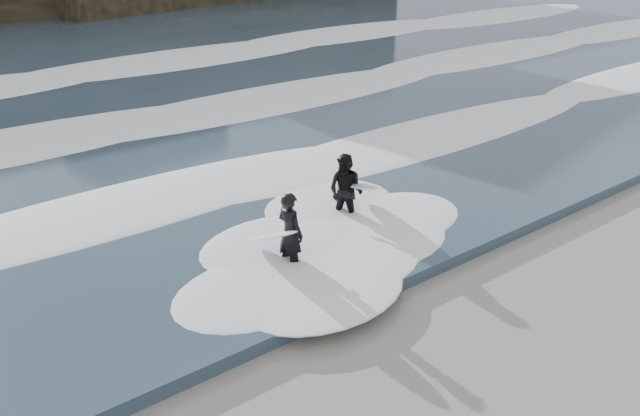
{
  "coord_description": "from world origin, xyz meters",
  "views": [
    {
      "loc": [
        -9.01,
        -4.6,
        7.06
      ],
      "look_at": [
        -1.41,
        5.53,
        1.0
      ],
      "focal_mm": 35.0,
      "sensor_mm": 36.0,
      "label": 1
    }
  ],
  "objects": [
    {
      "name": "foam_near",
      "position": [
        0.0,
        9.0,
        0.4
      ],
      "size": [
        60.0,
        3.2,
        0.2
      ],
      "primitive_type": "ellipsoid",
      "color": "white",
      "rests_on": "sea"
    },
    {
      "name": "sea",
      "position": [
        0.0,
        29.0,
        0.15
      ],
      "size": [
        90.0,
        52.0,
        0.3
      ],
      "primitive_type": "cube",
      "color": "#293C4C",
      "rests_on": "ground"
    },
    {
      "name": "foam_far",
      "position": [
        0.0,
        25.0,
        0.45
      ],
      "size": [
        60.0,
        4.8,
        0.3
      ],
      "primitive_type": "ellipsoid",
      "color": "white",
      "rests_on": "sea"
    },
    {
      "name": "ground",
      "position": [
        0.0,
        0.0,
        0.0
      ],
      "size": [
        120.0,
        120.0,
        0.0
      ],
      "primitive_type": "plane",
      "color": "#7F6D5A",
      "rests_on": "ground"
    },
    {
      "name": "surfer_left",
      "position": [
        -2.61,
        5.06,
        0.93
      ],
      "size": [
        1.01,
        1.9,
        1.85
      ],
      "color": "black",
      "rests_on": "ground"
    },
    {
      "name": "foam_mid",
      "position": [
        0.0,
        16.0,
        0.42
      ],
      "size": [
        60.0,
        4.0,
        0.24
      ],
      "primitive_type": "ellipsoid",
      "color": "white",
      "rests_on": "sea"
    },
    {
      "name": "surfer_right",
      "position": [
        -0.22,
        6.0,
        0.94
      ],
      "size": [
        1.61,
        2.22,
        1.87
      ],
      "color": "black",
      "rests_on": "ground"
    }
  ]
}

